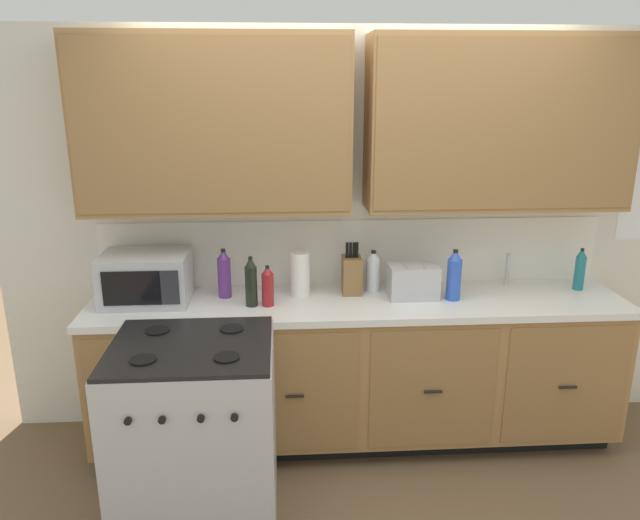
# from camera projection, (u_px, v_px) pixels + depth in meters

# --- Properties ---
(ground_plane) EXTENTS (8.00, 8.00, 0.00)m
(ground_plane) POSITION_uv_depth(u_px,v_px,m) (362.00, 468.00, 3.42)
(ground_plane) COLOR brown
(wall_unit) EXTENTS (4.24, 0.40, 2.41)m
(wall_unit) POSITION_uv_depth(u_px,v_px,m) (357.00, 166.00, 3.43)
(wall_unit) COLOR silver
(wall_unit) RESTS_ON ground_plane
(counter_run) EXTENTS (3.07, 0.64, 0.91)m
(counter_run) POSITION_uv_depth(u_px,v_px,m) (358.00, 369.00, 3.57)
(counter_run) COLOR black
(counter_run) RESTS_ON ground_plane
(stove_range) EXTENTS (0.76, 0.68, 0.95)m
(stove_range) POSITION_uv_depth(u_px,v_px,m) (196.00, 433.00, 2.92)
(stove_range) COLOR #B7B7BC
(stove_range) RESTS_ON ground_plane
(microwave) EXTENTS (0.48, 0.37, 0.28)m
(microwave) POSITION_uv_depth(u_px,v_px,m) (146.00, 278.00, 3.39)
(microwave) COLOR #B7B7BC
(microwave) RESTS_ON counter_run
(toaster) EXTENTS (0.28, 0.18, 0.19)m
(toaster) POSITION_uv_depth(u_px,v_px,m) (413.00, 281.00, 3.46)
(toaster) COLOR #B7B7BC
(toaster) RESTS_ON counter_run
(knife_block) EXTENTS (0.11, 0.14, 0.31)m
(knife_block) POSITION_uv_depth(u_px,v_px,m) (352.00, 274.00, 3.53)
(knife_block) COLOR olive
(knife_block) RESTS_ON counter_run
(sink_faucet) EXTENTS (0.02, 0.02, 0.20)m
(sink_faucet) POSITION_uv_depth(u_px,v_px,m) (507.00, 269.00, 3.68)
(sink_faucet) COLOR #B2B5BA
(sink_faucet) RESTS_ON counter_run
(paper_towel_roll) EXTENTS (0.12, 0.12, 0.26)m
(paper_towel_roll) POSITION_uv_depth(u_px,v_px,m) (300.00, 274.00, 3.49)
(paper_towel_roll) COLOR white
(paper_towel_roll) RESTS_ON counter_run
(bottle_dark) EXTENTS (0.07, 0.07, 0.28)m
(bottle_dark) POSITION_uv_depth(u_px,v_px,m) (251.00, 282.00, 3.32)
(bottle_dark) COLOR black
(bottle_dark) RESTS_ON counter_run
(bottle_violet) EXTENTS (0.08, 0.08, 0.29)m
(bottle_violet) POSITION_uv_depth(u_px,v_px,m) (224.00, 274.00, 3.46)
(bottle_violet) COLOR #663384
(bottle_violet) RESTS_ON counter_run
(bottle_blue) EXTENTS (0.08, 0.08, 0.30)m
(bottle_blue) POSITION_uv_depth(u_px,v_px,m) (454.00, 275.00, 3.41)
(bottle_blue) COLOR blue
(bottle_blue) RESTS_ON counter_run
(bottle_red) EXTENTS (0.07, 0.07, 0.23)m
(bottle_red) POSITION_uv_depth(u_px,v_px,m) (268.00, 286.00, 3.33)
(bottle_red) COLOR maroon
(bottle_red) RESTS_ON counter_run
(bottle_teal) EXTENTS (0.06, 0.06, 0.25)m
(bottle_teal) POSITION_uv_depth(u_px,v_px,m) (580.00, 269.00, 3.59)
(bottle_teal) COLOR #1E707A
(bottle_teal) RESTS_ON counter_run
(bottle_clear) EXTENTS (0.08, 0.08, 0.25)m
(bottle_clear) POSITION_uv_depth(u_px,v_px,m) (373.00, 271.00, 3.56)
(bottle_clear) COLOR silver
(bottle_clear) RESTS_ON counter_run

